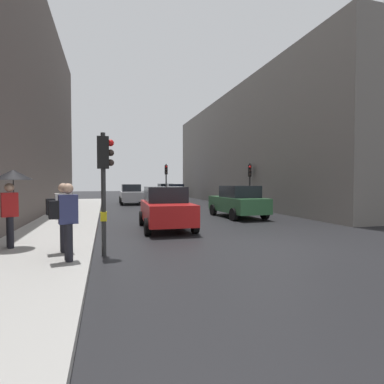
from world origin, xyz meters
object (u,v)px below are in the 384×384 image
at_px(car_blue_van, 174,192).
at_px(car_red_sedan, 166,208).
at_px(pedestrian_with_black_backpack, 62,213).
at_px(pedestrian_with_umbrella, 12,186).
at_px(traffic_light_far_median, 166,176).
at_px(traffic_light_mid_street, 250,178).
at_px(car_dark_suv, 165,191).
at_px(pedestrian_with_grey_backpack, 66,217).
at_px(car_silver_hatchback, 131,194).
at_px(car_green_estate, 238,202).
at_px(traffic_light_near_left, 104,171).

xyz_separation_m(car_blue_van, car_red_sedan, (-4.67, -19.06, 0.00)).
height_order(car_blue_van, pedestrian_with_black_backpack, pedestrian_with_black_backpack).
bearing_deg(pedestrian_with_umbrella, car_blue_van, 66.69).
xyz_separation_m(traffic_light_far_median, car_red_sedan, (-2.94, -14.87, -1.61)).
relative_size(traffic_light_mid_street, car_dark_suv, 0.77).
distance_m(car_dark_suv, car_red_sedan, 25.78).
bearing_deg(pedestrian_with_grey_backpack, car_silver_hatchback, 81.29).
distance_m(car_dark_suv, car_green_estate, 22.41).
xyz_separation_m(pedestrian_with_umbrella, pedestrian_with_grey_backpack, (1.59, -1.96, -0.68)).
bearing_deg(traffic_light_near_left, car_silver_hatchback, 83.34).
height_order(car_dark_suv, car_green_estate, same).
distance_m(traffic_light_near_left, pedestrian_with_grey_backpack, 1.65).
distance_m(car_blue_van, pedestrian_with_umbrella, 24.16).
bearing_deg(car_green_estate, traffic_light_mid_street, 56.17).
bearing_deg(car_dark_suv, car_blue_van, -91.68).
xyz_separation_m(car_red_sedan, pedestrian_with_grey_backpack, (-3.29, -5.06, 0.29)).
relative_size(car_dark_suv, pedestrian_with_umbrella, 2.00).
distance_m(car_red_sedan, pedestrian_with_umbrella, 5.87).
bearing_deg(pedestrian_with_umbrella, car_red_sedan, 32.44).
relative_size(car_red_sedan, pedestrian_with_black_backpack, 2.41).
height_order(traffic_light_far_median, car_silver_hatchback, traffic_light_far_median).
height_order(car_red_sedan, pedestrian_with_black_backpack, pedestrian_with_black_backpack).
height_order(traffic_light_far_median, car_red_sedan, traffic_light_far_median).
bearing_deg(pedestrian_with_black_backpack, traffic_light_near_left, -1.90).
height_order(car_green_estate, car_silver_hatchback, same).
bearing_deg(traffic_light_near_left, pedestrian_with_grey_backpack, -132.06).
distance_m(traffic_light_mid_street, car_blue_van, 12.25).
bearing_deg(pedestrian_with_grey_backpack, traffic_light_near_left, 47.94).
distance_m(car_green_estate, pedestrian_with_umbrella, 11.30).
bearing_deg(car_red_sedan, car_green_estate, 32.19).
height_order(car_silver_hatchback, pedestrian_with_umbrella, pedestrian_with_umbrella).
bearing_deg(pedestrian_with_black_backpack, car_green_estate, 40.75).
bearing_deg(car_green_estate, car_blue_van, 89.86).
relative_size(traffic_light_near_left, pedestrian_with_umbrella, 1.52).
bearing_deg(car_blue_van, pedestrian_with_black_backpack, -109.45).
xyz_separation_m(traffic_light_mid_street, pedestrian_with_black_backpack, (-11.03, -11.33, -1.11)).
bearing_deg(pedestrian_with_umbrella, traffic_light_mid_street, 39.80).
relative_size(car_red_sedan, car_silver_hatchback, 1.01).
xyz_separation_m(traffic_light_far_median, pedestrian_with_umbrella, (-7.83, -17.97, -0.65)).
bearing_deg(pedestrian_with_grey_backpack, pedestrian_with_umbrella, 129.17).
relative_size(traffic_light_mid_street, traffic_light_near_left, 1.01).
relative_size(traffic_light_mid_street, pedestrian_with_grey_backpack, 1.86).
relative_size(car_blue_van, pedestrian_with_black_backpack, 2.41).
relative_size(traffic_light_near_left, car_silver_hatchback, 0.77).
bearing_deg(pedestrian_with_grey_backpack, pedestrian_with_black_backpack, 102.77).
bearing_deg(car_silver_hatchback, car_red_sedan, -89.15).
bearing_deg(car_green_estate, pedestrian_with_grey_backpack, -134.79).
distance_m(traffic_light_mid_street, traffic_light_near_left, 15.12).
height_order(traffic_light_far_median, car_blue_van, traffic_light_far_median).
bearing_deg(pedestrian_with_black_backpack, traffic_light_mid_street, 45.76).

